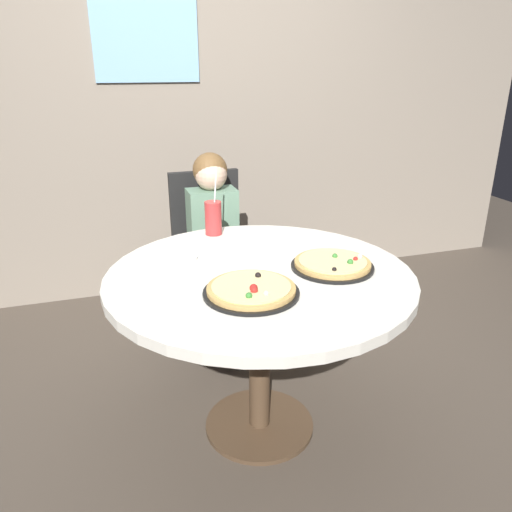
{
  "coord_description": "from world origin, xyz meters",
  "views": [
    {
      "loc": [
        -0.56,
        -1.69,
        1.52
      ],
      "look_at": [
        0.0,
        0.05,
        0.8
      ],
      "focal_mm": 34.6,
      "sensor_mm": 36.0,
      "label": 1
    }
  ],
  "objects": [
    {
      "name": "ground_plane",
      "position": [
        0.0,
        0.0,
        0.0
      ],
      "size": [
        8.0,
        8.0,
        0.0
      ],
      "primitive_type": "plane",
      "color": "#4C4238"
    },
    {
      "name": "wall_with_window",
      "position": [
        -0.0,
        1.66,
        1.45
      ],
      "size": [
        5.2,
        0.14,
        2.9
      ],
      "color": "gray",
      "rests_on": "ground_plane"
    },
    {
      "name": "dining_table",
      "position": [
        0.0,
        0.0,
        0.65
      ],
      "size": [
        1.21,
        1.21,
        0.75
      ],
      "color": "silver",
      "rests_on": "ground_plane"
    },
    {
      "name": "chair_wooden",
      "position": [
        -0.0,
        0.94,
        0.53
      ],
      "size": [
        0.41,
        0.41,
        0.95
      ],
      "color": "black",
      "rests_on": "ground_plane"
    },
    {
      "name": "diner_child",
      "position": [
        0.0,
        0.76,
        0.48
      ],
      "size": [
        0.26,
        0.41,
        1.08
      ],
      "color": "#3F4766",
      "rests_on": "ground_plane"
    },
    {
      "name": "pizza_veggie",
      "position": [
        -0.09,
        -0.18,
        0.77
      ],
      "size": [
        0.35,
        0.35,
        0.05
      ],
      "color": "black",
      "rests_on": "dining_table"
    },
    {
      "name": "pizza_cheese",
      "position": [
        0.29,
        -0.05,
        0.77
      ],
      "size": [
        0.33,
        0.33,
        0.05
      ],
      "color": "black",
      "rests_on": "dining_table"
    },
    {
      "name": "soda_cup",
      "position": [
        -0.07,
        0.51,
        0.83
      ],
      "size": [
        0.08,
        0.08,
        0.31
      ],
      "color": "#B73333",
      "rests_on": "dining_table"
    },
    {
      "name": "plate_small",
      "position": [
        -0.29,
        0.25,
        0.76
      ],
      "size": [
        0.18,
        0.18,
        0.01
      ],
      "primitive_type": "cylinder",
      "color": "white",
      "rests_on": "dining_table"
    }
  ]
}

